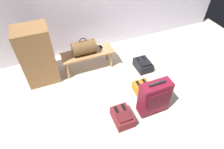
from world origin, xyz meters
The scene contains 9 objects.
ground_plane centered at (0.00, 0.00, 0.00)m, with size 6.60×6.60×0.00m, color beige.
bench centered at (-0.47, 0.90, 0.34)m, with size 1.00×0.36×0.40m.
duffel_bag_brown centered at (-0.53, 0.90, 0.53)m, with size 0.44×0.26×0.34m.
cell_phone centered at (-0.18, 0.96, 0.41)m, with size 0.07×0.14×0.01m.
suitcase_upright_burgundy centered at (0.17, -0.50, 0.35)m, with size 0.48×0.22×0.67m.
backpack_maroon centered at (-0.35, -0.48, 0.09)m, with size 0.28×0.38×0.21m.
backpack_dark centered at (0.54, 0.49, 0.09)m, with size 0.28×0.38×0.21m.
backpack_orange centered at (0.23, -0.11, 0.09)m, with size 0.28×0.38×0.21m.
side_cabinet centered at (-1.36, 0.94, 0.55)m, with size 0.56×0.44×1.10m.
Camera 1 is at (-1.13, -1.99, 2.64)m, focal length 30.70 mm.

